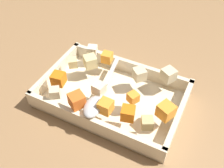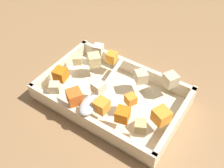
# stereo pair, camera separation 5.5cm
# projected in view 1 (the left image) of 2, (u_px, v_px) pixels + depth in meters

# --- Properties ---
(ground_plane) EXTENTS (4.00, 4.00, 0.00)m
(ground_plane) POSITION_uv_depth(u_px,v_px,m) (111.00, 99.00, 0.68)
(ground_plane) COLOR #936D47
(baking_dish) EXTENTS (0.36, 0.23, 0.05)m
(baking_dish) POSITION_uv_depth(u_px,v_px,m) (112.00, 97.00, 0.67)
(baking_dish) COLOR beige
(baking_dish) RESTS_ON ground_plane
(carrot_chunk_mid_right) EXTENTS (0.03, 0.03, 0.03)m
(carrot_chunk_mid_right) POSITION_uv_depth(u_px,v_px,m) (106.00, 106.00, 0.58)
(carrot_chunk_mid_right) COLOR orange
(carrot_chunk_mid_right) RESTS_ON baking_dish
(carrot_chunk_under_handle) EXTENTS (0.04, 0.04, 0.03)m
(carrot_chunk_under_handle) POSITION_uv_depth(u_px,v_px,m) (166.00, 111.00, 0.56)
(carrot_chunk_under_handle) COLOR orange
(carrot_chunk_under_handle) RESTS_ON baking_dish
(carrot_chunk_near_left) EXTENTS (0.03, 0.03, 0.03)m
(carrot_chunk_near_left) POSITION_uv_depth(u_px,v_px,m) (58.00, 79.00, 0.64)
(carrot_chunk_near_left) COLOR orange
(carrot_chunk_near_left) RESTS_ON baking_dish
(carrot_chunk_center) EXTENTS (0.05, 0.05, 0.03)m
(carrot_chunk_center) POSITION_uv_depth(u_px,v_px,m) (77.00, 100.00, 0.59)
(carrot_chunk_center) COLOR orange
(carrot_chunk_center) RESTS_ON baking_dish
(carrot_chunk_mid_left) EXTENTS (0.04, 0.04, 0.03)m
(carrot_chunk_mid_left) POSITION_uv_depth(u_px,v_px,m) (128.00, 113.00, 0.56)
(carrot_chunk_mid_left) COLOR orange
(carrot_chunk_mid_left) RESTS_ON baking_dish
(carrot_chunk_heap_top) EXTENTS (0.03, 0.03, 0.02)m
(carrot_chunk_heap_top) POSITION_uv_depth(u_px,v_px,m) (133.00, 97.00, 0.60)
(carrot_chunk_heap_top) COLOR orange
(carrot_chunk_heap_top) RESTS_ON baking_dish
(carrot_chunk_front_center) EXTENTS (0.03, 0.03, 0.03)m
(carrot_chunk_front_center) POSITION_uv_depth(u_px,v_px,m) (107.00, 57.00, 0.70)
(carrot_chunk_front_center) COLOR orange
(carrot_chunk_front_center) RESTS_ON baking_dish
(potato_chunk_corner_ne) EXTENTS (0.04, 0.04, 0.03)m
(potato_chunk_corner_ne) POSITION_uv_depth(u_px,v_px,m) (90.00, 61.00, 0.68)
(potato_chunk_corner_ne) COLOR #E0CC89
(potato_chunk_corner_ne) RESTS_ON baking_dish
(potato_chunk_far_right) EXTENTS (0.04, 0.04, 0.03)m
(potato_chunk_far_right) POSITION_uv_depth(u_px,v_px,m) (169.00, 75.00, 0.65)
(potato_chunk_far_right) COLOR beige
(potato_chunk_far_right) RESTS_ON baking_dish
(potato_chunk_rim_edge) EXTENTS (0.03, 0.03, 0.02)m
(potato_chunk_rim_edge) POSITION_uv_depth(u_px,v_px,m) (55.00, 93.00, 0.61)
(potato_chunk_rim_edge) COLOR beige
(potato_chunk_rim_edge) RESTS_ON baking_dish
(potato_chunk_near_spoon) EXTENTS (0.03, 0.03, 0.02)m
(potato_chunk_near_spoon) POSITION_uv_depth(u_px,v_px,m) (73.00, 63.00, 0.69)
(potato_chunk_near_spoon) COLOR #E0CC89
(potato_chunk_near_spoon) RESTS_ON baking_dish
(potato_chunk_corner_se) EXTENTS (0.03, 0.03, 0.02)m
(potato_chunk_corner_se) POSITION_uv_depth(u_px,v_px,m) (147.00, 123.00, 0.55)
(potato_chunk_corner_se) COLOR tan
(potato_chunk_corner_se) RESTS_ON baking_dish
(potato_chunk_far_left) EXTENTS (0.04, 0.04, 0.03)m
(potato_chunk_far_left) POSITION_uv_depth(u_px,v_px,m) (139.00, 74.00, 0.65)
(potato_chunk_far_left) COLOR beige
(potato_chunk_far_left) RESTS_ON baking_dish
(parsnip_chunk_corner_sw) EXTENTS (0.03, 0.03, 0.03)m
(parsnip_chunk_corner_sw) POSITION_uv_depth(u_px,v_px,m) (99.00, 88.00, 0.62)
(parsnip_chunk_corner_sw) COLOR beige
(parsnip_chunk_corner_sw) RESTS_ON baking_dish
(parsnip_chunk_near_right) EXTENTS (0.03, 0.03, 0.03)m
(parsnip_chunk_near_right) POSITION_uv_depth(u_px,v_px,m) (92.00, 50.00, 0.72)
(parsnip_chunk_near_right) COLOR silver
(parsnip_chunk_near_right) RESTS_ON baking_dish
(serving_spoon) EXTENTS (0.06, 0.22, 0.02)m
(serving_spoon) POSITION_uv_depth(u_px,v_px,m) (95.00, 103.00, 0.59)
(serving_spoon) COLOR silver
(serving_spoon) RESTS_ON baking_dish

